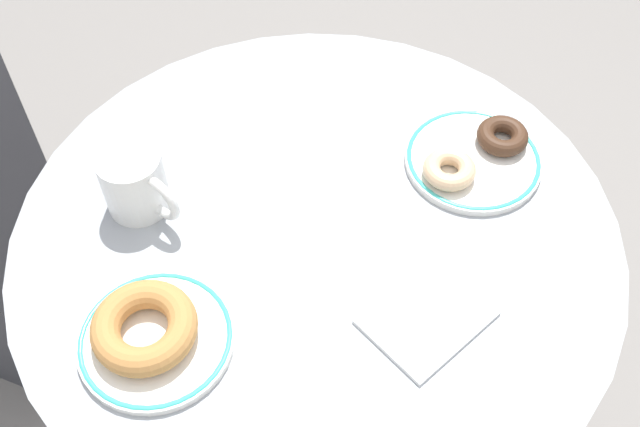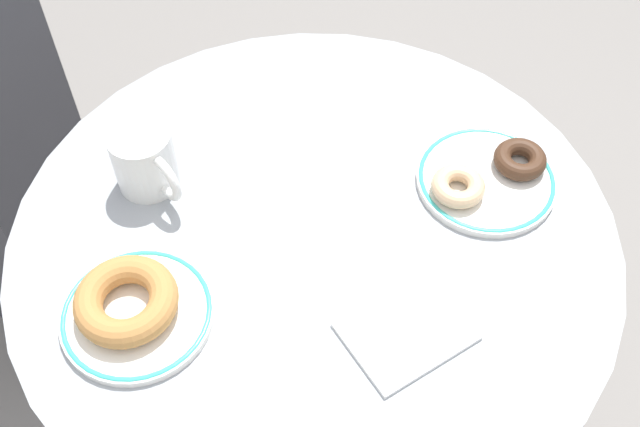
{
  "view_description": "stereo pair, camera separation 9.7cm",
  "coord_description": "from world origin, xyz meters",
  "px_view_note": "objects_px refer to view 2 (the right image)",
  "views": [
    {
      "loc": [
        -0.33,
        -0.47,
        1.52
      ],
      "look_at": [
        0.01,
        0.01,
        0.75
      ],
      "focal_mm": 43.01,
      "sensor_mm": 36.0,
      "label": 1
    },
    {
      "loc": [
        -0.25,
        -0.52,
        1.52
      ],
      "look_at": [
        0.01,
        0.01,
        0.75
      ],
      "focal_mm": 43.01,
      "sensor_mm": 36.0,
      "label": 2
    }
  ],
  "objects_px": {
    "plate_right": "(486,180)",
    "donut_chocolate": "(520,159)",
    "plate_left": "(137,314)",
    "paper_napkin": "(406,331)",
    "donut_old_fashioned": "(126,301)",
    "donut_glazed": "(458,186)",
    "coffee_mug": "(146,161)",
    "cafe_table": "(315,313)"
  },
  "relations": [
    {
      "from": "plate_right",
      "to": "donut_chocolate",
      "type": "height_order",
      "value": "donut_chocolate"
    },
    {
      "from": "donut_chocolate",
      "to": "plate_right",
      "type": "bearing_deg",
      "value": 178.48
    },
    {
      "from": "plate_left",
      "to": "paper_napkin",
      "type": "height_order",
      "value": "plate_left"
    },
    {
      "from": "plate_left",
      "to": "plate_right",
      "type": "xyz_separation_m",
      "value": [
        0.48,
        -0.01,
        0.0
      ]
    },
    {
      "from": "donut_old_fashioned",
      "to": "donut_glazed",
      "type": "xyz_separation_m",
      "value": [
        0.44,
        -0.02,
        -0.01
      ]
    },
    {
      "from": "plate_right",
      "to": "paper_napkin",
      "type": "relative_size",
      "value": 1.35
    },
    {
      "from": "plate_right",
      "to": "donut_chocolate",
      "type": "relative_size",
      "value": 2.64
    },
    {
      "from": "donut_chocolate",
      "to": "coffee_mug",
      "type": "bearing_deg",
      "value": 156.06
    },
    {
      "from": "plate_left",
      "to": "donut_old_fashioned",
      "type": "bearing_deg",
      "value": 126.78
    },
    {
      "from": "plate_left",
      "to": "cafe_table",
      "type": "bearing_deg",
      "value": 4.95
    },
    {
      "from": "plate_left",
      "to": "paper_napkin",
      "type": "relative_size",
      "value": 1.31
    },
    {
      "from": "plate_right",
      "to": "donut_glazed",
      "type": "distance_m",
      "value": 0.05
    },
    {
      "from": "donut_old_fashioned",
      "to": "coffee_mug",
      "type": "distance_m",
      "value": 0.2
    },
    {
      "from": "cafe_table",
      "to": "coffee_mug",
      "type": "xyz_separation_m",
      "value": [
        -0.16,
        0.17,
        0.25
      ]
    },
    {
      "from": "plate_right",
      "to": "donut_old_fashioned",
      "type": "height_order",
      "value": "donut_old_fashioned"
    },
    {
      "from": "donut_chocolate",
      "to": "donut_glazed",
      "type": "height_order",
      "value": "same"
    },
    {
      "from": "donut_old_fashioned",
      "to": "cafe_table",
      "type": "bearing_deg",
      "value": 2.92
    },
    {
      "from": "cafe_table",
      "to": "plate_right",
      "type": "xyz_separation_m",
      "value": [
        0.24,
        -0.03,
        0.21
      ]
    },
    {
      "from": "plate_left",
      "to": "donut_glazed",
      "type": "relative_size",
      "value": 2.56
    },
    {
      "from": "cafe_table",
      "to": "plate_left",
      "type": "height_order",
      "value": "plate_left"
    },
    {
      "from": "donut_old_fashioned",
      "to": "donut_chocolate",
      "type": "distance_m",
      "value": 0.54
    },
    {
      "from": "cafe_table",
      "to": "coffee_mug",
      "type": "relative_size",
      "value": 6.45
    },
    {
      "from": "cafe_table",
      "to": "paper_napkin",
      "type": "xyz_separation_m",
      "value": [
        0.03,
        -0.18,
        0.21
      ]
    },
    {
      "from": "donut_chocolate",
      "to": "coffee_mug",
      "type": "xyz_separation_m",
      "value": [
        -0.45,
        0.2,
        0.02
      ]
    },
    {
      "from": "donut_chocolate",
      "to": "paper_napkin",
      "type": "bearing_deg",
      "value": -150.43
    },
    {
      "from": "plate_right",
      "to": "donut_glazed",
      "type": "xyz_separation_m",
      "value": [
        -0.05,
        -0.0,
        0.02
      ]
    },
    {
      "from": "cafe_table",
      "to": "donut_old_fashioned",
      "type": "height_order",
      "value": "donut_old_fashioned"
    },
    {
      "from": "plate_right",
      "to": "coffee_mug",
      "type": "relative_size",
      "value": 1.54
    },
    {
      "from": "donut_glazed",
      "to": "paper_napkin",
      "type": "bearing_deg",
      "value": -137.92
    },
    {
      "from": "donut_glazed",
      "to": "coffee_mug",
      "type": "bearing_deg",
      "value": 150.03
    },
    {
      "from": "plate_left",
      "to": "donut_glazed",
      "type": "xyz_separation_m",
      "value": [
        0.43,
        -0.01,
        0.02
      ]
    },
    {
      "from": "donut_chocolate",
      "to": "donut_glazed",
      "type": "bearing_deg",
      "value": -178.54
    },
    {
      "from": "plate_right",
      "to": "donut_old_fashioned",
      "type": "xyz_separation_m",
      "value": [
        -0.49,
        0.02,
        0.02
      ]
    },
    {
      "from": "cafe_table",
      "to": "coffee_mug",
      "type": "height_order",
      "value": "coffee_mug"
    },
    {
      "from": "donut_old_fashioned",
      "to": "plate_left",
      "type": "bearing_deg",
      "value": -53.22
    },
    {
      "from": "donut_glazed",
      "to": "donut_old_fashioned",
      "type": "bearing_deg",
      "value": 177.17
    },
    {
      "from": "plate_left",
      "to": "plate_right",
      "type": "relative_size",
      "value": 0.97
    },
    {
      "from": "cafe_table",
      "to": "donut_glazed",
      "type": "bearing_deg",
      "value": -10.16
    },
    {
      "from": "cafe_table",
      "to": "paper_napkin",
      "type": "relative_size",
      "value": 5.64
    },
    {
      "from": "donut_old_fashioned",
      "to": "donut_chocolate",
      "type": "relative_size",
      "value": 1.72
    },
    {
      "from": "plate_right",
      "to": "donut_chocolate",
      "type": "bearing_deg",
      "value": -1.52
    },
    {
      "from": "cafe_table",
      "to": "plate_left",
      "type": "relative_size",
      "value": 4.31
    }
  ]
}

